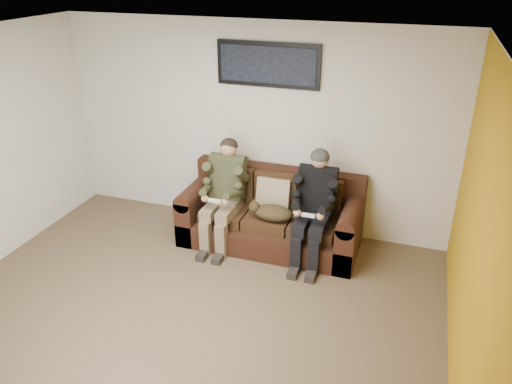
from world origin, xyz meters
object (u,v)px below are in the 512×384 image
(sofa, at_px, (272,216))
(framed_poster, at_px, (268,65))
(person_right, at_px, (315,201))
(cat, at_px, (271,212))
(person_left, at_px, (224,188))

(sofa, relative_size, framed_poster, 1.72)
(person_right, bearing_deg, framed_poster, 142.96)
(person_right, distance_m, cat, 0.53)
(framed_poster, bearing_deg, sofa, -62.80)
(person_left, height_order, person_right, person_right)
(sofa, relative_size, person_right, 1.66)
(person_right, relative_size, framed_poster, 1.04)
(person_left, relative_size, cat, 1.95)
(cat, bearing_deg, sofa, 104.28)
(person_left, height_order, framed_poster, framed_poster)
(cat, relative_size, framed_poster, 0.53)
(person_right, bearing_deg, person_left, -179.98)
(cat, bearing_deg, person_left, 172.68)
(person_left, relative_size, person_right, 0.99)
(cat, distance_m, framed_poster, 1.72)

